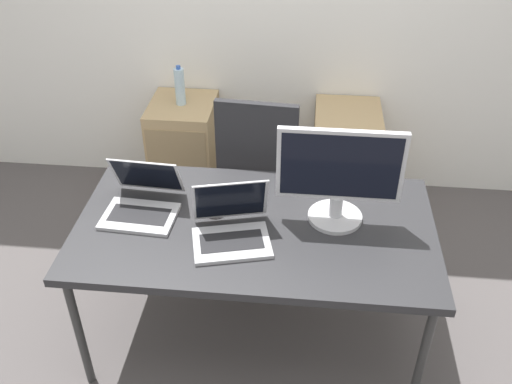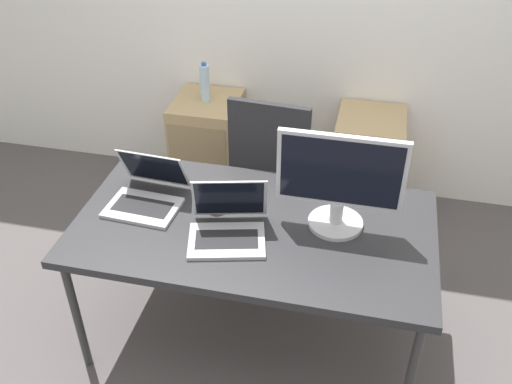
{
  "view_description": "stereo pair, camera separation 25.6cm",
  "coord_description": "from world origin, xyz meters",
  "px_view_note": "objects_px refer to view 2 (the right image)",
  "views": [
    {
      "loc": [
        0.21,
        -2.03,
        2.36
      ],
      "look_at": [
        0.0,
        0.04,
        0.87
      ],
      "focal_mm": 40.0,
      "sensor_mm": 36.0,
      "label": 1
    },
    {
      "loc": [
        0.46,
        -1.99,
        2.36
      ],
      "look_at": [
        0.0,
        0.04,
        0.87
      ],
      "focal_mm": 40.0,
      "sensor_mm": 36.0,
      "label": 2
    }
  ],
  "objects_px": {
    "laptop_left": "(147,194)",
    "laptop_right": "(228,226)",
    "cabinet_right": "(366,165)",
    "coffee_cup_white": "(244,197)",
    "water_bottle": "(205,83)",
    "office_chair": "(276,190)",
    "monitor": "(340,182)",
    "coffee_cup_brown": "(213,196)",
    "cabinet_left": "(208,146)"
  },
  "relations": [
    {
      "from": "office_chair",
      "to": "water_bottle",
      "type": "xyz_separation_m",
      "value": [
        -0.57,
        0.46,
        0.43
      ]
    },
    {
      "from": "water_bottle",
      "to": "laptop_right",
      "type": "height_order",
      "value": "laptop_right"
    },
    {
      "from": "office_chair",
      "to": "cabinet_right",
      "type": "distance_m",
      "value": 0.68
    },
    {
      "from": "office_chair",
      "to": "water_bottle",
      "type": "height_order",
      "value": "office_chair"
    },
    {
      "from": "water_bottle",
      "to": "coffee_cup_brown",
      "type": "xyz_separation_m",
      "value": [
        0.38,
        -1.12,
        -0.04
      ]
    },
    {
      "from": "laptop_left",
      "to": "coffee_cup_white",
      "type": "bearing_deg",
      "value": 11.41
    },
    {
      "from": "monitor",
      "to": "coffee_cup_brown",
      "type": "bearing_deg",
      "value": 178.31
    },
    {
      "from": "coffee_cup_brown",
      "to": "laptop_right",
      "type": "bearing_deg",
      "value": -57.44
    },
    {
      "from": "laptop_left",
      "to": "coffee_cup_brown",
      "type": "xyz_separation_m",
      "value": [
        0.32,
        0.05,
        0.01
      ]
    },
    {
      "from": "laptop_left",
      "to": "coffee_cup_white",
      "type": "relative_size",
      "value": 4.21
    },
    {
      "from": "water_bottle",
      "to": "monitor",
      "type": "xyz_separation_m",
      "value": [
        0.97,
        -1.14,
        0.14
      ]
    },
    {
      "from": "laptop_left",
      "to": "monitor",
      "type": "relative_size",
      "value": 0.65
    },
    {
      "from": "laptop_left",
      "to": "water_bottle",
      "type": "bearing_deg",
      "value": 93.17
    },
    {
      "from": "cabinet_left",
      "to": "coffee_cup_white",
      "type": "bearing_deg",
      "value": -64.14
    },
    {
      "from": "laptop_right",
      "to": "coffee_cup_brown",
      "type": "bearing_deg",
      "value": 122.56
    },
    {
      "from": "monitor",
      "to": "coffee_cup_brown",
      "type": "xyz_separation_m",
      "value": [
        -0.59,
        0.02,
        -0.18
      ]
    },
    {
      "from": "cabinet_right",
      "to": "laptop_right",
      "type": "distance_m",
      "value": 1.5
    },
    {
      "from": "laptop_left",
      "to": "coffee_cup_brown",
      "type": "bearing_deg",
      "value": 8.55
    },
    {
      "from": "office_chair",
      "to": "cabinet_right",
      "type": "xyz_separation_m",
      "value": [
        0.51,
        0.46,
        -0.04
      ]
    },
    {
      "from": "monitor",
      "to": "cabinet_right",
      "type": "bearing_deg",
      "value": 84.72
    },
    {
      "from": "cabinet_right",
      "to": "coffee_cup_brown",
      "type": "height_order",
      "value": "coffee_cup_brown"
    },
    {
      "from": "monitor",
      "to": "office_chair",
      "type": "bearing_deg",
      "value": 120.57
    },
    {
      "from": "laptop_left",
      "to": "laptop_right",
      "type": "height_order",
      "value": "laptop_right"
    },
    {
      "from": "cabinet_right",
      "to": "coffee_cup_white",
      "type": "xyz_separation_m",
      "value": [
        -0.55,
        -1.08,
        0.42
      ]
    },
    {
      "from": "cabinet_right",
      "to": "coffee_cup_white",
      "type": "height_order",
      "value": "coffee_cup_white"
    },
    {
      "from": "coffee_cup_white",
      "to": "water_bottle",
      "type": "bearing_deg",
      "value": 115.81
    },
    {
      "from": "cabinet_right",
      "to": "coffee_cup_white",
      "type": "relative_size",
      "value": 8.05
    },
    {
      "from": "office_chair",
      "to": "water_bottle",
      "type": "relative_size",
      "value": 4.05
    },
    {
      "from": "water_bottle",
      "to": "office_chair",
      "type": "bearing_deg",
      "value": -39.14
    },
    {
      "from": "monitor",
      "to": "coffee_cup_white",
      "type": "xyz_separation_m",
      "value": [
        -0.45,
        0.06,
        -0.19
      ]
    },
    {
      "from": "laptop_right",
      "to": "cabinet_left",
      "type": "bearing_deg",
      "value": 111.04
    },
    {
      "from": "water_bottle",
      "to": "coffee_cup_brown",
      "type": "bearing_deg",
      "value": -71.28
    },
    {
      "from": "coffee_cup_white",
      "to": "monitor",
      "type": "bearing_deg",
      "value": -7.92
    },
    {
      "from": "office_chair",
      "to": "coffee_cup_white",
      "type": "bearing_deg",
      "value": -94.1
    },
    {
      "from": "cabinet_left",
      "to": "laptop_left",
      "type": "xyz_separation_m",
      "value": [
        0.06,
        -1.17,
        0.42
      ]
    },
    {
      "from": "water_bottle",
      "to": "laptop_right",
      "type": "relative_size",
      "value": 0.67
    },
    {
      "from": "cabinet_left",
      "to": "water_bottle",
      "type": "relative_size",
      "value": 2.67
    },
    {
      "from": "monitor",
      "to": "cabinet_left",
      "type": "bearing_deg",
      "value": 130.36
    },
    {
      "from": "laptop_right",
      "to": "monitor",
      "type": "distance_m",
      "value": 0.53
    },
    {
      "from": "office_chair",
      "to": "laptop_right",
      "type": "relative_size",
      "value": 2.73
    },
    {
      "from": "coffee_cup_white",
      "to": "coffee_cup_brown",
      "type": "distance_m",
      "value": 0.15
    },
    {
      "from": "monitor",
      "to": "coffee_cup_white",
      "type": "distance_m",
      "value": 0.49
    },
    {
      "from": "laptop_left",
      "to": "monitor",
      "type": "height_order",
      "value": "monitor"
    },
    {
      "from": "office_chair",
      "to": "monitor",
      "type": "distance_m",
      "value": 0.98
    },
    {
      "from": "cabinet_left",
      "to": "water_bottle",
      "type": "bearing_deg",
      "value": 90.0
    },
    {
      "from": "cabinet_right",
      "to": "water_bottle",
      "type": "xyz_separation_m",
      "value": [
        -1.07,
        0.0,
        0.47
      ]
    },
    {
      "from": "water_bottle",
      "to": "laptop_left",
      "type": "distance_m",
      "value": 1.17
    },
    {
      "from": "laptop_right",
      "to": "coffee_cup_brown",
      "type": "xyz_separation_m",
      "value": [
        -0.13,
        0.2,
        0.0
      ]
    },
    {
      "from": "laptop_left",
      "to": "monitor",
      "type": "bearing_deg",
      "value": 1.92
    },
    {
      "from": "cabinet_right",
      "to": "monitor",
      "type": "xyz_separation_m",
      "value": [
        -0.11,
        -1.14,
        0.61
      ]
    }
  ]
}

